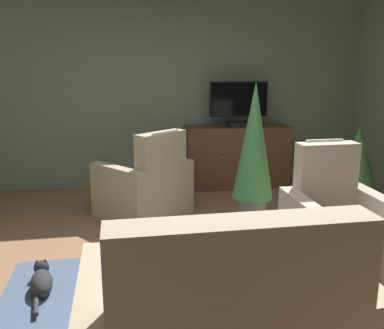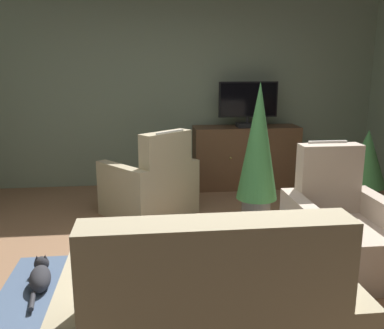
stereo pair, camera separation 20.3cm
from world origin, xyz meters
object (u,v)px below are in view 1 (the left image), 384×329
(potted_plant_small_fern_corner, at_px, (254,150))
(cat, at_px, (42,281))
(tv_cabinet, at_px, (236,158))
(armchair_near_window, at_px, (338,230))
(tv_remote, at_px, (167,230))
(television, at_px, (239,103))
(coffee_table, at_px, (188,237))
(armchair_in_far_corner, at_px, (146,188))
(potted_plant_leafy_by_curtain, at_px, (356,165))

(potted_plant_small_fern_corner, relative_size, cat, 2.36)
(tv_cabinet, bearing_deg, cat, -131.66)
(armchair_near_window, bearing_deg, tv_remote, 178.45)
(tv_cabinet, bearing_deg, television, -90.00)
(coffee_table, bearing_deg, cat, 179.87)
(tv_cabinet, relative_size, armchair_in_far_corner, 1.24)
(television, relative_size, armchair_near_window, 0.77)
(coffee_table, relative_size, cat, 1.75)
(tv_cabinet, bearing_deg, potted_plant_leafy_by_curtain, -48.78)
(cat, bearing_deg, television, 47.74)
(tv_cabinet, bearing_deg, armchair_in_far_corner, -143.86)
(television, height_order, armchair_in_far_corner, television)
(television, relative_size, cat, 1.23)
(potted_plant_leafy_by_curtain, bearing_deg, cat, -159.03)
(tv_cabinet, xyz_separation_m, potted_plant_leafy_by_curtain, (1.10, -1.26, 0.15))
(armchair_in_far_corner, bearing_deg, potted_plant_leafy_by_curtain, -6.25)
(television, relative_size, tv_remote, 4.77)
(tv_cabinet, distance_m, armchair_near_window, 2.56)
(potted_plant_leafy_by_curtain, bearing_deg, armchair_in_far_corner, 173.75)
(coffee_table, relative_size, armchair_near_window, 1.09)
(television, relative_size, potted_plant_small_fern_corner, 0.52)
(television, bearing_deg, armchair_near_window, -85.58)
(tv_cabinet, distance_m, television, 0.79)
(coffee_table, xyz_separation_m, armchair_in_far_corner, (-0.24, 1.57, -0.03))
(coffee_table, relative_size, potted_plant_small_fern_corner, 0.74)
(tv_remote, bearing_deg, cat, 63.38)
(tv_remote, relative_size, cat, 0.26)
(coffee_table, distance_m, tv_remote, 0.18)
(armchair_near_window, distance_m, armchair_in_far_corner, 2.20)
(armchair_near_window, height_order, cat, armchair_near_window)
(armchair_near_window, bearing_deg, cat, -179.81)
(potted_plant_leafy_by_curtain, distance_m, cat, 3.65)
(television, distance_m, armchair_in_far_corner, 1.87)
(tv_cabinet, height_order, armchair_in_far_corner, armchair_in_far_corner)
(armchair_near_window, xyz_separation_m, potted_plant_leafy_by_curtain, (0.91, 1.29, 0.24))
(armchair_near_window, bearing_deg, potted_plant_leafy_by_curtain, 54.67)
(coffee_table, xyz_separation_m, cat, (-1.15, 0.00, -0.28))
(tv_remote, height_order, potted_plant_small_fern_corner, potted_plant_small_fern_corner)
(armchair_near_window, height_order, potted_plant_small_fern_corner, potted_plant_small_fern_corner)
(coffee_table, height_order, tv_remote, tv_remote)
(cat, bearing_deg, armchair_in_far_corner, 59.64)
(tv_remote, bearing_deg, potted_plant_leafy_by_curtain, -91.82)
(tv_cabinet, bearing_deg, tv_remote, -117.07)
(tv_remote, xyz_separation_m, potted_plant_small_fern_corner, (1.03, 0.97, 0.43))
(tv_remote, distance_m, cat, 1.05)
(potted_plant_small_fern_corner, bearing_deg, cat, -153.34)
(armchair_near_window, relative_size, cat, 1.61)
(television, bearing_deg, coffee_table, -114.10)
(armchair_in_far_corner, bearing_deg, coffee_table, -81.40)
(potted_plant_small_fern_corner, bearing_deg, potted_plant_leafy_by_curtain, 11.70)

